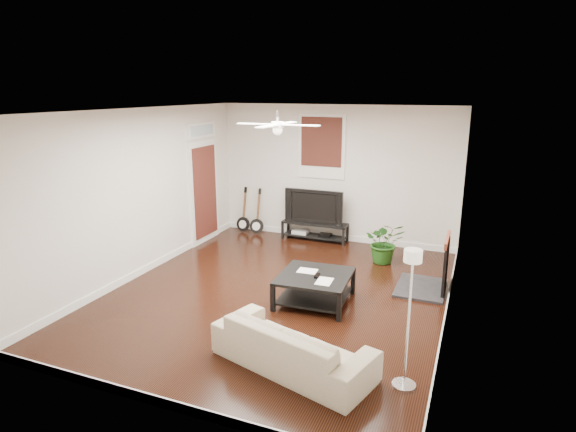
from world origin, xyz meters
name	(u,v)px	position (x,y,z in m)	size (l,w,h in m)	color
room	(278,206)	(0.00, 0.00, 1.40)	(5.01, 6.01, 2.81)	black
brick_accent	(458,206)	(2.49, 1.00, 1.40)	(0.02, 2.20, 2.80)	#B35639
fireplace	(433,263)	(2.20, 1.00, 0.46)	(0.80, 1.10, 0.92)	black
window_back	(321,147)	(-0.30, 2.97, 1.95)	(1.00, 0.06, 1.30)	black
door_left	(204,182)	(-2.46, 1.90, 1.25)	(0.08, 1.00, 2.50)	white
tv_stand	(315,231)	(-0.35, 2.78, 0.19)	(1.38, 0.37, 0.39)	black
tv	(315,206)	(-0.35, 2.80, 0.75)	(1.24, 0.16, 0.71)	black
coffee_table	(315,288)	(0.63, -0.09, 0.22)	(1.03, 1.03, 0.43)	black
sofa	(293,345)	(0.95, -1.82, 0.28)	(1.91, 0.75, 0.56)	tan
floor_lamp	(408,320)	(2.20, -1.72, 0.78)	(0.26, 0.26, 1.56)	silver
potted_plant	(385,242)	(1.27, 1.98, 0.39)	(0.71, 0.61, 0.78)	#1D5017
guitar_left	(243,210)	(-2.03, 2.75, 0.50)	(0.31, 0.22, 1.01)	black
guitar_right	(256,212)	(-1.68, 2.72, 0.50)	(0.31, 0.22, 1.01)	black
ceiling_fan	(278,125)	(0.00, 0.00, 2.60)	(1.24, 1.24, 0.32)	white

